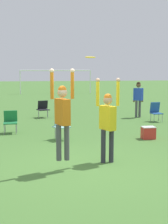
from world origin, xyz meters
TOP-DOWN VIEW (x-y plane):
  - ground_plane at (0.00, 0.00)m, footprint 120.00×120.00m
  - person_jumping at (-0.46, -0.21)m, footprint 0.56×0.46m
  - person_defending at (0.72, 0.27)m, footprint 0.62×0.51m
  - frisbee at (0.22, 0.01)m, footprint 0.24×0.24m
  - camping_chair_0 at (4.43, 6.12)m, footprint 0.49×0.54m
  - camping_chair_1 at (-0.60, 8.21)m, footprint 0.66×0.71m
  - camping_chair_3 at (-0.17, 3.16)m, footprint 0.63×0.69m
  - camping_chair_4 at (-1.94, 4.55)m, footprint 0.52×0.55m
  - person_spectator_near at (4.05, 7.43)m, footprint 0.54×0.36m
  - cooler_box at (2.77, 2.73)m, footprint 0.44×0.35m
  - soccer_goal at (1.31, 24.08)m, footprint 7.10×0.10m

SIDE VIEW (x-z plane):
  - ground_plane at x=0.00m, z-range 0.00..0.00m
  - cooler_box at x=2.77m, z-range 0.00..0.42m
  - camping_chair_4 at x=-1.94m, z-range 0.06..0.89m
  - camping_chair_1 at x=-0.60m, z-range 0.07..0.90m
  - camping_chair_0 at x=4.43m, z-range 0.06..0.93m
  - camping_chair_3 at x=-0.17m, z-range 0.08..0.97m
  - person_spectator_near at x=4.05m, z-range 0.18..1.94m
  - person_defending at x=0.72m, z-range 0.07..2.20m
  - person_jumping at x=-0.46m, z-range 0.32..2.43m
  - soccer_goal at x=1.31m, z-range 0.67..3.02m
  - frisbee at x=0.22m, z-range 2.60..2.65m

